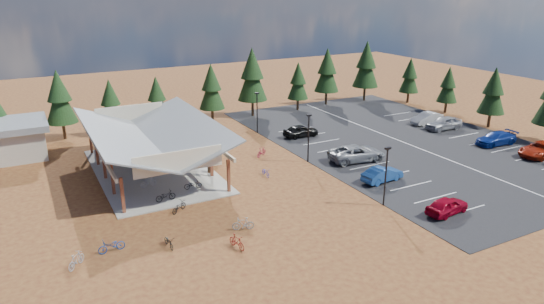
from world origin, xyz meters
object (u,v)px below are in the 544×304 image
(bike_13, at_px, (243,224))
(car_9, at_px, (427,118))
(trash_bin_1, at_px, (214,161))
(car_8, at_px, (444,123))
(car_4, at_px, (301,131))
(bike_2, at_px, (132,158))
(bike_15, at_px, (261,152))
(car_0, at_px, (447,206))
(car_6, at_px, (540,149))
(bike_3, at_px, (126,152))
(car_7, at_px, (496,138))
(lamp_post_0, at_px, (386,172))
(lamp_post_2, at_px, (257,110))
(bike_pavilion, at_px, (150,134))
(car_2, at_px, (357,153))
(lamp_post_1, at_px, (309,135))
(bike_16, at_px, (213,159))
(bike_11, at_px, (237,242))
(trash_bin_0, at_px, (211,169))
(bike_1, at_px, (148,182))
(bike_10, at_px, (112,246))
(bike_9, at_px, (76,260))
(bike_8, at_px, (169,242))
(bike_6, at_px, (170,151))
(bike_14, at_px, (266,172))
(bike_0, at_px, (165,196))
(bike_4, at_px, (193,185))
(bike_5, at_px, (188,165))
(bike_12, at_px, (179,207))
(bike_7, at_px, (162,142))

(bike_13, distance_m, car_9, 37.47)
(trash_bin_1, height_order, car_9, car_9)
(trash_bin_1, xyz_separation_m, car_8, (30.74, -1.62, 0.43))
(car_4, height_order, car_8, car_8)
(bike_2, relative_size, bike_15, 0.97)
(car_0, height_order, car_6, car_6)
(bike_3, relative_size, car_7, 0.36)
(car_4, bearing_deg, lamp_post_0, 169.98)
(lamp_post_2, xyz_separation_m, car_0, (3.44, -27.65, -2.25))
(bike_13, relative_size, car_4, 0.38)
(bike_pavilion, bearing_deg, bike_2, 112.01)
(lamp_post_0, height_order, bike_15, lamp_post_0)
(car_2, bearing_deg, lamp_post_1, 73.74)
(bike_16, bearing_deg, bike_11, -43.91)
(trash_bin_0, xyz_separation_m, car_7, (32.46, -7.04, 0.33))
(bike_1, bearing_deg, bike_10, 145.60)
(trash_bin_1, relative_size, bike_3, 0.48)
(bike_9, bearing_deg, bike_8, -142.56)
(bike_6, distance_m, car_7, 37.18)
(bike_11, bearing_deg, car_6, -8.77)
(lamp_post_0, distance_m, car_6, 23.27)
(trash_bin_0, relative_size, car_7, 0.18)
(trash_bin_0, bearing_deg, bike_1, -172.73)
(lamp_post_1, distance_m, car_9, 22.54)
(bike_6, bearing_deg, bike_11, -173.93)
(lamp_post_1, xyz_separation_m, lamp_post_2, (0.00, 12.00, 0.00))
(trash_bin_1, bearing_deg, lamp_post_0, -60.36)
(trash_bin_1, relative_size, bike_10, 0.48)
(bike_14, height_order, car_0, car_0)
(bike_1, height_order, car_7, car_7)
(bike_pavilion, height_order, bike_0, bike_pavilion)
(bike_4, xyz_separation_m, bike_5, (1.18, 4.72, 0.13))
(bike_13, height_order, car_4, car_4)
(bike_3, bearing_deg, lamp_post_0, -146.47)
(lamp_post_0, relative_size, trash_bin_0, 5.71)
(car_2, xyz_separation_m, car_7, (17.62, -3.15, -0.09))
(bike_11, relative_size, car_7, 0.33)
(lamp_post_2, distance_m, car_7, 28.29)
(car_0, xyz_separation_m, car_7, (18.86, 10.38, 0.05))
(bike_14, distance_m, car_2, 10.44)
(bike_1, xyz_separation_m, bike_15, (12.98, 2.89, -0.05))
(lamp_post_2, distance_m, bike_10, 30.33)
(bike_8, height_order, car_4, car_4)
(bike_10, distance_m, bike_12, 7.22)
(bike_8, relative_size, bike_10, 0.86)
(lamp_post_1, relative_size, bike_7, 2.83)
(bike_4, xyz_separation_m, bike_14, (7.34, -0.08, -0.11))
(bike_4, bearing_deg, car_0, -122.85)
(bike_12, distance_m, car_9, 38.81)
(bike_pavilion, relative_size, bike_14, 12.38)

